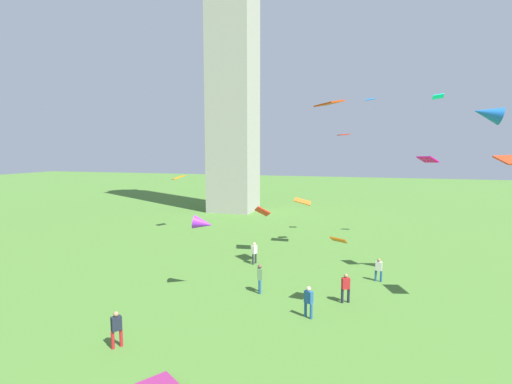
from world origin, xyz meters
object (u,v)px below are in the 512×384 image
person_3 (379,268)px  kite_flying_5 (428,159)px  kite_flying_4 (510,160)px  person_5 (260,277)px  person_0 (308,300)px  kite_flying_8 (303,201)px  kite_flying_3 (329,103)px  kite_flying_9 (370,99)px  person_2 (254,252)px  monument_obelisk (233,2)px  kite_flying_2 (262,211)px  kite_flying_6 (339,240)px  kite_flying_1 (438,97)px  kite_flying_11 (178,177)px  person_4 (346,286)px  kite_flying_10 (344,135)px  kite_flying_7 (487,114)px  person_1 (116,327)px  kite_flying_0 (203,223)px

person_3 → kite_flying_5: size_ratio=1.10×
kite_flying_4 → person_5: bearing=77.0°
person_0 → person_3: bearing=-88.8°
kite_flying_8 → person_0: bearing=-85.2°
kite_flying_3 → kite_flying_9: 13.00m
person_0 → person_3: 7.77m
person_2 → kite_flying_5: (11.93, -0.20, 7.18)m
person_2 → kite_flying_3: 12.40m
monument_obelisk → person_5: size_ratio=32.50×
monument_obelisk → kite_flying_8: size_ratio=37.25×
kite_flying_2 → kite_flying_8: bearing=-66.3°
kite_flying_4 → kite_flying_6: bearing=85.4°
kite_flying_1 → kite_flying_11: bearing=1.0°
person_0 → person_4: 3.11m
person_5 → kite_flying_10: 15.28m
person_3 → kite_flying_7: 11.60m
monument_obelisk → kite_flying_10: 30.95m
kite_flying_8 → kite_flying_6: bearing=-78.7°
person_1 → person_2: bearing=-154.7°
person_4 → kite_flying_8: bearing=84.7°
kite_flying_10 → kite_flying_3: bearing=56.0°
kite_flying_4 → kite_flying_10: bearing=24.1°
kite_flying_8 → kite_flying_11: kite_flying_11 is taller
kite_flying_7 → kite_flying_11: kite_flying_7 is taller
person_3 → kite_flying_9: kite_flying_9 is taller
person_1 → kite_flying_5: (14.14, 13.49, 7.19)m
kite_flying_1 → kite_flying_2: 18.92m
person_5 → kite_flying_1: size_ratio=1.83×
person_1 → person_4: person_4 is taller
person_2 → person_4: 9.15m
monument_obelisk → kite_flying_6: 43.31m
person_3 → kite_flying_3: size_ratio=0.79×
person_3 → kite_flying_4: (5.96, -3.97, 7.37)m
monument_obelisk → person_0: (15.92, -32.32, -28.03)m
kite_flying_8 → person_4: bearing=-75.8°
kite_flying_2 → kite_flying_7: (15.26, -4.70, 7.36)m
monument_obelisk → kite_flying_7: bearing=-44.9°
kite_flying_0 → person_3: bearing=-77.7°
person_4 → kite_flying_8: size_ratio=1.10×
kite_flying_5 → kite_flying_8: (-9.42, 7.13, -4.06)m
person_0 → person_3: person_0 is taller
monument_obelisk → person_0: 45.64m
monument_obelisk → person_1: 47.75m
kite_flying_4 → person_3: bearing=42.2°
kite_flying_1 → kite_flying_0: bearing=47.5°
person_4 → kite_flying_9: kite_flying_9 is taller
kite_flying_10 → person_4: bearing=64.0°
person_3 → kite_flying_6: 6.55m
kite_flying_6 → kite_flying_7: 12.04m
kite_flying_3 → kite_flying_8: kite_flying_3 is taller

